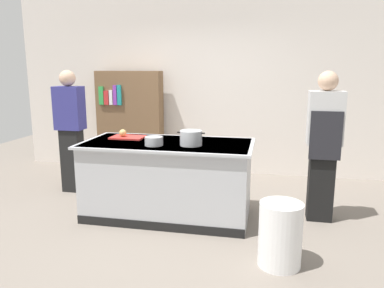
{
  "coord_description": "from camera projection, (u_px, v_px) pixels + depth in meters",
  "views": [
    {
      "loc": [
        1.14,
        -4.09,
        1.75
      ],
      "look_at": [
        0.25,
        0.2,
        0.85
      ],
      "focal_mm": 34.81,
      "sensor_mm": 36.0,
      "label": 1
    }
  ],
  "objects": [
    {
      "name": "counter_island",
      "position": [
        168.0,
        178.0,
        4.41
      ],
      "size": [
        1.98,
        0.98,
        0.9
      ],
      "color": "#B7BABF",
      "rests_on": "ground_plane"
    },
    {
      "name": "mixing_bowl",
      "position": [
        154.0,
        141.0,
        4.14
      ],
      "size": [
        0.2,
        0.2,
        0.1
      ],
      "primitive_type": "cylinder",
      "color": "#B7BABF",
      "rests_on": "counter_island"
    },
    {
      "name": "cutting_board",
      "position": [
        128.0,
        137.0,
        4.58
      ],
      "size": [
        0.4,
        0.28,
        0.02
      ],
      "primitive_type": "cube",
      "color": "red",
      "rests_on": "counter_island"
    },
    {
      "name": "onion",
      "position": [
        123.0,
        133.0,
        4.56
      ],
      "size": [
        0.09,
        0.09,
        0.09
      ],
      "primitive_type": "sphere",
      "color": "tan",
      "rests_on": "cutting_board"
    },
    {
      "name": "trash_bin",
      "position": [
        280.0,
        235.0,
        3.31
      ],
      "size": [
        0.38,
        0.38,
        0.59
      ],
      "primitive_type": "cylinder",
      "color": "white",
      "rests_on": "ground_plane"
    },
    {
      "name": "person_chef",
      "position": [
        324.0,
        143.0,
        4.2
      ],
      "size": [
        0.38,
        0.25,
        1.72
      ],
      "rotation": [
        0.0,
        0.0,
        1.8
      ],
      "color": "black",
      "rests_on": "ground_plane"
    },
    {
      "name": "back_wall",
      "position": [
        201.0,
        83.0,
        6.22
      ],
      "size": [
        6.4,
        0.12,
        3.0
      ],
      "primitive_type": "cube",
      "color": "silver",
      "rests_on": "ground_plane"
    },
    {
      "name": "stock_pot",
      "position": [
        191.0,
        138.0,
        4.14
      ],
      "size": [
        0.31,
        0.25,
        0.17
      ],
      "color": "#B7BABF",
      "rests_on": "counter_island"
    },
    {
      "name": "ground_plane",
      "position": [
        168.0,
        215.0,
        4.51
      ],
      "size": [
        10.0,
        10.0,
        0.0
      ],
      "primitive_type": "plane",
      "color": "slate"
    },
    {
      "name": "person_guest",
      "position": [
        71.0,
        129.0,
        5.23
      ],
      "size": [
        0.38,
        0.24,
        1.72
      ],
      "rotation": [
        0.0,
        0.0,
        -1.67
      ],
      "color": "black",
      "rests_on": "ground_plane"
    },
    {
      "name": "bookshelf",
      "position": [
        130.0,
        122.0,
        6.29
      ],
      "size": [
        1.1,
        0.31,
        1.7
      ],
      "color": "brown",
      "rests_on": "ground_plane"
    }
  ]
}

